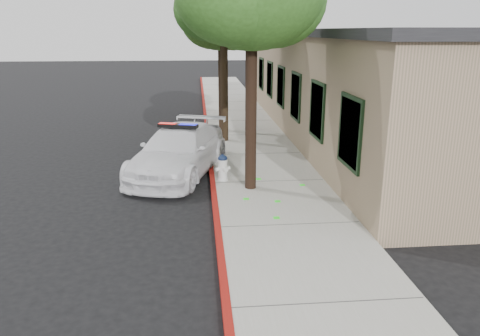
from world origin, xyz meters
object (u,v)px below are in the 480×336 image
at_px(fire_hydrant, 223,167).
at_px(street_tree_mid, 224,8).
at_px(clapboard_building, 372,84).
at_px(street_tree_far, 222,20).
at_px(police_car, 179,151).

relative_size(fire_hydrant, street_tree_mid, 0.12).
height_order(clapboard_building, street_tree_mid, street_tree_mid).
height_order(fire_hydrant, street_tree_far, street_tree_far).
distance_m(clapboard_building, street_tree_far, 6.51).
xyz_separation_m(fire_hydrant, street_tree_mid, (0.37, 4.91, 4.43)).
relative_size(clapboard_building, fire_hydrant, 27.90).
bearing_deg(fire_hydrant, street_tree_mid, 63.30).
distance_m(clapboard_building, street_tree_mid, 6.66).
xyz_separation_m(police_car, street_tree_mid, (1.62, 3.73, 4.24)).
bearing_deg(street_tree_far, fire_hydrant, -93.30).
bearing_deg(clapboard_building, street_tree_mid, -171.75).
bearing_deg(police_car, clapboard_building, 49.13).
distance_m(police_car, fire_hydrant, 1.74).
xyz_separation_m(police_car, fire_hydrant, (1.25, -1.19, -0.19)).
relative_size(police_car, street_tree_mid, 0.83).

